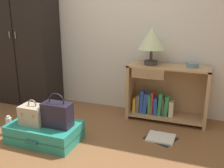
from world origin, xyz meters
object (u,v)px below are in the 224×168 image
bowl (192,65)px  open_book_on_floor (161,138)px  bookshelf (164,94)px  handbag (57,114)px  wardrobe (24,33)px  table_lamp (152,39)px  bottle (9,125)px  train_case (33,114)px  suitcase_large (45,132)px

bowl → open_book_on_floor: bowl is taller
bookshelf → handbag: bearing=-132.3°
wardrobe → bookshelf: bearing=1.6°
table_lamp → bottle: size_ratio=2.09×
table_lamp → bowl: (0.50, 0.03, -0.29)m
bowl → handbag: (-1.25, -1.05, -0.40)m
wardrobe → train_case: wardrobe is taller
bowl → handbag: bowl is taller
bottle → train_case: bearing=-3.8°
suitcase_large → bottle: 0.47m
bottle → open_book_on_floor: bearing=16.4°
wardrobe → train_case: bearing=-50.5°
bottle → open_book_on_floor: size_ratio=0.57×
open_book_on_floor → suitcase_large: bearing=-157.9°
bowl → suitcase_large: bearing=-143.6°
table_lamp → bottle: table_lamp is taller
bookshelf → bottle: bearing=-146.8°
wardrobe → handbag: 1.64m
bowl → bottle: size_ratio=0.64×
table_lamp → bowl: 0.58m
wardrobe → open_book_on_floor: (2.12, -0.49, -1.03)m
handbag → bottle: bearing=-179.3°
handbag → bookshelf: bearing=47.7°
bookshelf → table_lamp: size_ratio=2.15×
open_book_on_floor → wardrobe: bearing=166.9°
wardrobe → train_case: 1.50m
suitcase_large → handbag: size_ratio=2.05×
bowl → handbag: 1.68m
table_lamp → train_case: (-1.03, -1.05, -0.72)m
wardrobe → table_lamp: size_ratio=4.48×
bowl → open_book_on_floor: bearing=-112.8°
bowl → table_lamp: bearing=-176.2°
bowl → bottle: 2.27m
bowl → wardrobe: bearing=-178.1°
bottle → open_book_on_floor: bottle is taller
bookshelf → train_case: 1.61m
table_lamp → suitcase_large: table_lamp is taller
bookshelf → handbag: 1.39m
wardrobe → bottle: (0.46, -0.98, -0.93)m
bowl → handbag: size_ratio=0.38×
suitcase_large → table_lamp: bearing=47.7°
open_book_on_floor → bookshelf: bearing=98.0°
bowl → handbag: bearing=-140.0°
suitcase_large → open_book_on_floor: bearing=22.1°
table_lamp → handbag: (-0.75, -1.02, -0.69)m
table_lamp → train_case: bearing=-134.5°
suitcase_large → bottle: (-0.47, -0.01, 0.00)m
handbag → bottle: (-0.65, -0.01, -0.23)m
train_case → bottle: (-0.37, 0.02, -0.20)m
bookshelf → bowl: (0.32, 0.02, 0.40)m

